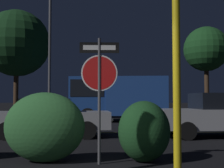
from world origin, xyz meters
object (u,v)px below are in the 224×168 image
object	(u,v)px
delivery_truck	(116,96)
street_lamp	(50,41)
hedge_bush_2	(45,127)
hedge_bush_3	(144,131)
stop_sign	(99,76)
tree_0	(206,50)
tree_2	(17,43)
passing_car_3	(215,115)
passing_car_2	(50,117)
yellow_pole_right	(177,68)

from	to	relation	value
delivery_truck	street_lamp	world-z (taller)	street_lamp
hedge_bush_2	hedge_bush_3	size ratio (longest dim) A/B	1.32
hedge_bush_2	stop_sign	bearing A→B (deg)	-9.75
tree_0	tree_2	bearing A→B (deg)	-175.16
hedge_bush_3	passing_car_3	bearing A→B (deg)	56.68
hedge_bush_2	tree_0	world-z (taller)	tree_0
passing_car_2	delivery_truck	bearing A→B (deg)	157.04
hedge_bush_2	hedge_bush_3	distance (m)	2.10
hedge_bush_2	passing_car_3	xyz separation A→B (m)	(5.04, 4.53, 0.03)
street_lamp	hedge_bush_3	bearing A→B (deg)	-68.87
tree_0	tree_2	xyz separation A→B (m)	(-13.11, -1.11, 0.24)
stop_sign	tree_2	size ratio (longest dim) A/B	0.35
stop_sign	street_lamp	distance (m)	12.41
yellow_pole_right	tree_2	distance (m)	18.27
stop_sign	hedge_bush_2	size ratio (longest dim) A/B	1.52
passing_car_3	delivery_truck	distance (m)	8.40
hedge_bush_2	tree_0	size ratio (longest dim) A/B	0.26
stop_sign	passing_car_2	size ratio (longest dim) A/B	0.59
passing_car_2	street_lamp	distance (m)	8.13
hedge_bush_3	delivery_truck	size ratio (longest dim) A/B	0.22
stop_sign	tree_2	world-z (taller)	tree_2
hedge_bush_3	passing_car_2	bearing A→B (deg)	123.56
passing_car_3	delivery_truck	size ratio (longest dim) A/B	0.74
passing_car_2	tree_0	world-z (taller)	tree_0
passing_car_2	tree_2	bearing A→B (deg)	-161.93
hedge_bush_2	tree_2	bearing A→B (deg)	109.76
passing_car_2	delivery_truck	size ratio (longest dim) A/B	0.76
delivery_truck	stop_sign	bearing A→B (deg)	-177.70
yellow_pole_right	passing_car_2	size ratio (longest dim) A/B	0.80
street_lamp	tree_0	bearing A→B (deg)	21.16
stop_sign	street_lamp	world-z (taller)	street_lamp
hedge_bush_3	yellow_pole_right	bearing A→B (deg)	-82.92
tree_2	passing_car_3	bearing A→B (deg)	-43.69
yellow_pole_right	hedge_bush_2	size ratio (longest dim) A/B	2.09
street_lamp	tree_0	size ratio (longest dim) A/B	1.25
hedge_bush_3	tree_2	size ratio (longest dim) A/B	0.17
yellow_pole_right	tree_0	distance (m)	18.59
passing_car_3	tree_2	bearing A→B (deg)	41.59
passing_car_2	passing_car_3	world-z (taller)	passing_car_3
yellow_pole_right	hedge_bush_3	bearing A→B (deg)	97.08
stop_sign	hedge_bush_3	distance (m)	1.51
passing_car_2	tree_0	xyz separation A→B (m)	(8.81, 10.89, 4.18)
stop_sign	hedge_bush_2	xyz separation A→B (m)	(-1.16, 0.20, -1.06)
passing_car_2	delivery_truck	distance (m)	8.09
stop_sign	passing_car_3	xyz separation A→B (m)	(3.88, 4.73, -1.04)
hedge_bush_3	tree_0	xyz separation A→B (m)	(5.89, 15.29, 4.22)
tree_2	yellow_pole_right	bearing A→B (deg)	-65.39
delivery_truck	street_lamp	xyz separation A→B (m)	(-3.85, -0.77, 3.14)
stop_sign	delivery_truck	distance (m)	12.34
street_lamp	hedge_bush_2	bearing A→B (deg)	-78.70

